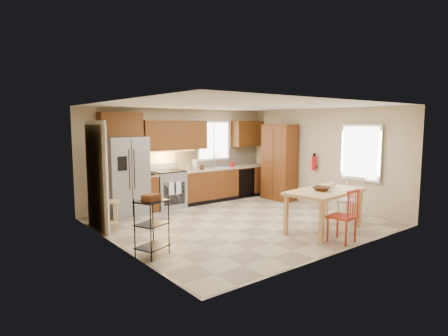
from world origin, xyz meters
TOP-DOWN VIEW (x-y plane):
  - floor at (0.00, 0.00)m, footprint 5.50×5.50m
  - ceiling at (0.00, 0.00)m, footprint 5.50×5.00m
  - wall_back at (0.00, 2.50)m, footprint 5.50×0.02m
  - wall_front at (0.00, -2.50)m, footprint 5.50×0.02m
  - wall_left at (-2.75, 0.00)m, footprint 0.02×5.00m
  - wall_right at (2.75, 0.00)m, footprint 0.02×5.00m
  - refrigerator at (-1.70, 2.12)m, footprint 0.92×0.75m
  - range_stove at (-0.55, 2.19)m, footprint 0.76×0.63m
  - base_cabinet_narrow at (-1.10, 2.20)m, footprint 0.30×0.60m
  - base_cabinet_run at (1.29, 2.20)m, footprint 2.92×0.60m
  - dishwasher at (1.85, 1.91)m, footprint 0.60×0.02m
  - backsplash at (1.29, 2.48)m, footprint 2.92×0.03m
  - upper_over_fridge at (-1.70, 2.33)m, footprint 1.00×0.35m
  - upper_left_block at (-0.25, 2.33)m, footprint 1.80×0.35m
  - upper_right_block at (2.25, 2.33)m, footprint 1.00×0.35m
  - window_back at (1.10, 2.48)m, footprint 1.12×0.04m
  - sink at (1.10, 2.20)m, footprint 0.62×0.46m
  - undercab_glow at (-0.55, 2.30)m, footprint 1.60×0.30m
  - soap_bottle at (1.48, 2.10)m, footprint 0.09×0.09m
  - paper_towel at (0.25, 2.15)m, footprint 0.12×0.12m
  - canister_steel at (0.05, 2.15)m, footprint 0.11×0.11m
  - canister_wood at (0.45, 2.12)m, footprint 0.10×0.10m
  - pantry at (2.43, 1.20)m, footprint 0.50×0.95m
  - fire_extinguisher at (2.63, 0.15)m, footprint 0.12×0.12m
  - window_right at (2.68, -1.15)m, footprint 0.04×1.02m
  - doorway at (-2.67, 1.30)m, footprint 0.04×0.95m
  - dining_table at (0.87, -1.52)m, footprint 1.74×1.12m
  - chair_red at (0.52, -2.17)m, footprint 0.50×0.50m
  - chair_white at (1.82, -1.47)m, footprint 0.50×0.50m
  - table_bowl at (0.77, -1.52)m, footprint 0.37×0.37m
  - table_jar at (1.23, -1.42)m, footprint 0.14×0.14m
  - bar_stool at (-2.50, 0.95)m, footprint 0.33×0.33m
  - utility_cart at (-2.50, -0.75)m, footprint 0.58×0.52m

SIDE VIEW (x-z plane):
  - floor at x=0.00m, z-range 0.00..0.00m
  - bar_stool at x=-2.50m, z-range 0.00..0.63m
  - dining_table at x=0.87m, z-range 0.00..0.80m
  - base_cabinet_narrow at x=-1.10m, z-range 0.00..0.90m
  - base_cabinet_run at x=1.29m, z-range 0.00..0.90m
  - dishwasher at x=1.85m, z-range 0.06..0.84m
  - range_stove at x=-0.55m, z-range 0.00..0.92m
  - utility_cart at x=-2.50m, z-range 0.00..0.95m
  - chair_red at x=0.52m, z-range 0.00..0.97m
  - chair_white at x=1.82m, z-range 0.00..0.97m
  - table_bowl at x=0.77m, z-range 0.77..0.85m
  - table_jar at x=1.23m, z-range 0.77..0.92m
  - sink at x=1.10m, z-range 0.78..0.94m
  - refrigerator at x=-1.70m, z-range 0.00..1.82m
  - canister_wood at x=0.45m, z-range 0.90..1.04m
  - canister_steel at x=0.05m, z-range 0.90..1.08m
  - soap_bottle at x=1.48m, z-range 0.90..1.09m
  - paper_towel at x=0.25m, z-range 0.90..1.18m
  - pantry at x=2.43m, z-range 0.00..2.10m
  - doorway at x=-2.67m, z-range 0.00..2.10m
  - fire_extinguisher at x=2.63m, z-range 0.92..1.28m
  - backsplash at x=1.29m, z-range 0.90..1.45m
  - wall_back at x=0.00m, z-range 0.00..2.50m
  - wall_front at x=0.00m, z-range 0.00..2.50m
  - wall_left at x=-2.75m, z-range 0.00..2.50m
  - wall_right at x=2.75m, z-range 0.00..2.50m
  - undercab_glow at x=-0.55m, z-range 1.43..1.43m
  - window_right at x=2.68m, z-range 0.79..2.11m
  - window_back at x=1.10m, z-range 1.09..2.21m
  - upper_left_block at x=-0.25m, z-range 1.45..2.20m
  - upper_right_block at x=2.25m, z-range 1.45..2.20m
  - upper_over_fridge at x=-1.70m, z-range 1.83..2.38m
  - ceiling at x=0.00m, z-range 2.49..2.51m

